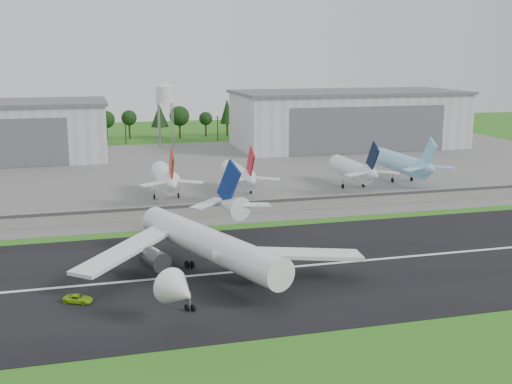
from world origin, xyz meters
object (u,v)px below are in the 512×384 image
object	(u,v)px
ground_vehicle	(78,299)
parked_jet_red_a	(166,179)
main_airliner	(209,251)
parked_jet_skyblue	(405,164)
parked_jet_navy	(355,170)
parked_jet_red_b	(241,176)

from	to	relation	value
ground_vehicle	parked_jet_red_a	distance (m)	78.99
main_airliner	ground_vehicle	world-z (taller)	main_airliner
parked_jet_skyblue	parked_jet_red_a	bearing A→B (deg)	-176.34
main_airliner	parked_jet_navy	size ratio (longest dim) A/B	1.83
parked_jet_red_b	parked_jet_skyblue	bearing A→B (deg)	5.11
ground_vehicle	parked_jet_red_a	world-z (taller)	parked_jet_red_a
parked_jet_red_a	ground_vehicle	bearing A→B (deg)	-108.29
main_airliner	parked_jet_skyblue	size ratio (longest dim) A/B	1.54
parked_jet_red_a	parked_jet_red_b	bearing A→B (deg)	-0.09
parked_jet_skyblue	parked_jet_red_b	bearing A→B (deg)	-174.89
main_airliner	parked_jet_skyblue	bearing A→B (deg)	-158.87
ground_vehicle	parked_jet_red_b	distance (m)	88.31
main_airliner	ground_vehicle	xyz separation A→B (m)	(-24.08, -7.84, -4.10)
parked_jet_red_a	parked_jet_red_b	size ratio (longest dim) A/B	1.00
parked_jet_red_b	parked_jet_skyblue	size ratio (longest dim) A/B	0.84
parked_jet_navy	parked_jet_skyblue	distance (m)	20.28
parked_jet_navy	parked_jet_skyblue	size ratio (longest dim) A/B	0.84
ground_vehicle	parked_jet_red_a	bearing A→B (deg)	6.47
main_airliner	parked_jet_red_b	size ratio (longest dim) A/B	1.83
parked_jet_red_b	parked_jet_navy	bearing A→B (deg)	0.01
parked_jet_skyblue	main_airliner	bearing A→B (deg)	-137.67
parked_jet_navy	ground_vehicle	bearing A→B (deg)	-138.15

